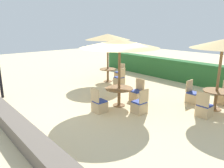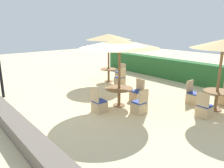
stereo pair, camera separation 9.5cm
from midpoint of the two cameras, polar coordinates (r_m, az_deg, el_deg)
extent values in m
plane|color=beige|center=(8.47, -3.41, -6.58)|extent=(40.00, 40.00, 0.00)
cube|color=#28602D|center=(12.94, 19.14, 2.96)|extent=(13.00, 0.70, 1.18)
cube|color=#6B6056|center=(7.11, -23.84, -10.42)|extent=(10.00, 0.56, 0.43)
cylinder|color=brown|center=(12.27, -1.35, 6.53)|extent=(0.10, 0.10, 2.60)
cone|color=tan|center=(12.15, -1.38, 12.23)|extent=(2.45, 2.45, 0.32)
cylinder|color=brown|center=(12.53, -1.31, 0.71)|extent=(0.48, 0.48, 0.03)
cylinder|color=brown|center=(12.45, -1.32, 2.22)|extent=(0.12, 0.12, 0.71)
cylinder|color=brown|center=(12.37, -1.33, 3.91)|extent=(0.92, 0.92, 0.04)
cube|color=tan|center=(11.81, 1.64, 0.75)|extent=(0.46, 0.46, 0.40)
cube|color=#233893|center=(11.76, 1.65, 1.81)|extent=(0.42, 0.42, 0.05)
cube|color=tan|center=(11.55, 2.37, 2.91)|extent=(0.04, 0.46, 0.48)
cube|color=tan|center=(13.05, 1.74, 2.13)|extent=(0.46, 0.46, 0.40)
cube|color=#233893|center=(13.00, 1.75, 3.10)|extent=(0.42, 0.42, 0.05)
cube|color=tan|center=(13.09, 2.44, 4.36)|extent=(0.46, 0.04, 0.48)
cylinder|color=brown|center=(8.95, 25.82, 1.72)|extent=(0.10, 0.10, 2.57)
cone|color=tan|center=(8.79, 26.72, 9.38)|extent=(2.28, 2.28, 0.32)
cylinder|color=brown|center=(9.30, 24.92, -5.92)|extent=(0.48, 0.48, 0.03)
cylinder|color=brown|center=(9.19, 25.16, -3.93)|extent=(0.12, 0.12, 0.71)
cylinder|color=brown|center=(9.08, 25.42, -1.69)|extent=(0.99, 0.99, 0.04)
cube|color=tan|center=(9.67, 20.10, -3.48)|extent=(0.46, 0.46, 0.40)
cube|color=#233893|center=(9.60, 20.22, -2.20)|extent=(0.42, 0.42, 0.05)
cube|color=tan|center=(9.63, 19.28, -0.43)|extent=(0.04, 0.46, 0.48)
cube|color=tan|center=(8.39, 22.62, -6.54)|extent=(0.46, 0.46, 0.40)
cube|color=#233893|center=(8.31, 22.78, -5.09)|extent=(0.42, 0.42, 0.05)
cube|color=tan|center=(8.05, 22.29, -3.69)|extent=(0.46, 0.04, 0.48)
cylinder|color=brown|center=(8.46, 1.58, 2.46)|extent=(0.10, 0.10, 2.55)
cone|color=tan|center=(8.29, 1.64, 10.56)|extent=(3.00, 3.00, 0.32)
cylinder|color=brown|center=(8.83, 1.52, -5.55)|extent=(0.48, 0.48, 0.03)
cylinder|color=brown|center=(8.71, 1.54, -3.50)|extent=(0.12, 0.12, 0.70)
cylinder|color=brown|center=(8.60, 1.55, -1.17)|extent=(1.08, 1.08, 0.04)
cube|color=tan|center=(8.15, -3.57, -5.97)|extent=(0.46, 0.46, 0.40)
cube|color=#233893|center=(8.07, -3.60, -4.48)|extent=(0.42, 0.42, 0.05)
cube|color=tan|center=(7.87, -4.84, -2.99)|extent=(0.46, 0.04, 0.48)
cube|color=tan|center=(8.11, 6.76, -6.15)|extent=(0.46, 0.46, 0.40)
cube|color=#233893|center=(8.03, 6.81, -4.66)|extent=(0.42, 0.42, 0.05)
cube|color=tan|center=(7.82, 8.00, -3.21)|extent=(0.04, 0.46, 0.48)
cube|color=tan|center=(9.37, 6.10, -3.20)|extent=(0.46, 0.46, 0.40)
cube|color=#233893|center=(9.30, 6.14, -1.88)|extent=(0.42, 0.42, 0.05)
cube|color=tan|center=(9.37, 7.06, -0.08)|extent=(0.46, 0.04, 0.48)
camera|label=1|loc=(0.05, -90.32, -0.09)|focal=35.00mm
camera|label=2|loc=(0.05, 89.68, 0.09)|focal=35.00mm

